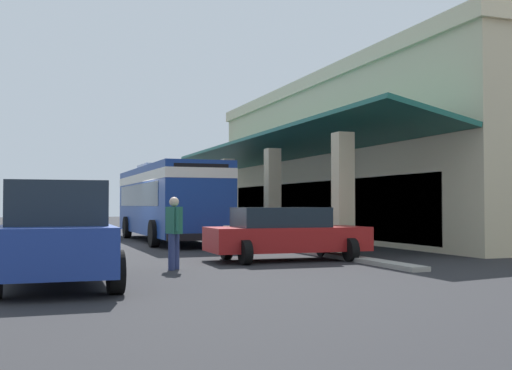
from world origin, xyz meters
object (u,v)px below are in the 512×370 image
Objects in this scene: pedestrian at (174,229)px; potted_palm at (207,219)px; transit_bus at (168,198)px; parked_sedan_red at (285,233)px; parked_suv_blue at (56,232)px.

potted_palm is at bearing 162.40° from pedestrian.
pedestrian is at bearing -11.29° from transit_bus.
transit_bus is 4.30× the size of potted_palm.
parked_suv_blue is at bearing -61.62° from parked_sedan_red.
transit_bus is 2.52× the size of parked_sedan_red.
parked_suv_blue reaches higher than parked_sedan_red.
parked_suv_blue is 1.86× the size of potted_palm.
pedestrian is (-2.00, 2.76, -0.04)m from parked_suv_blue.
potted_palm reaches higher than parked_suv_blue.
potted_palm is (-19.14, 3.06, -0.05)m from parked_sedan_red.
parked_sedan_red is at bearing -9.09° from potted_palm.
parked_suv_blue is 24.32m from potted_palm.
parked_sedan_red is (10.28, 1.11, -1.10)m from transit_bus.
pedestrian is at bearing -68.50° from parked_sedan_red.
potted_palm is (-20.49, 6.50, -0.27)m from pedestrian.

